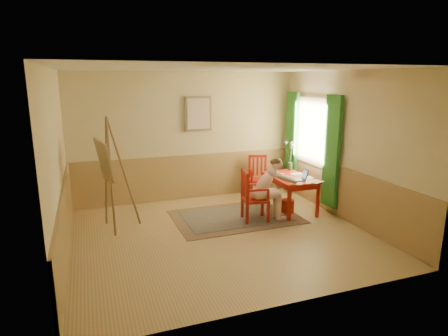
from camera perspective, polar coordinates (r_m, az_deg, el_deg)
name	(u,v)px	position (r m, az deg, el deg)	size (l,w,h in m)	color
room	(221,156)	(6.32, -0.44, 1.84)	(5.04, 4.54, 2.84)	tan
wainscot	(207,194)	(7.28, -2.52, -3.96)	(5.00, 4.50, 1.00)	tan
window	(311,141)	(8.36, 12.83, 3.93)	(0.12, 2.01, 2.20)	white
wall_portrait	(198,114)	(8.41, -3.87, 8.09)	(0.60, 0.05, 0.76)	olive
rug	(236,217)	(7.55, 1.76, -7.25)	(2.42, 1.62, 0.02)	#8C7251
table	(290,181)	(7.84, 9.80, -1.89)	(0.72, 1.20, 0.72)	#AF2010
chair_left	(253,196)	(7.21, 4.29, -4.19)	(0.51, 0.50, 0.99)	#AF2010
chair_back	(258,176)	(8.74, 5.13, -1.25)	(0.52, 0.53, 0.94)	#AF2010
figure	(269,186)	(7.25, 6.68, -2.72)	(0.92, 0.46, 1.21)	beige
laptop	(299,178)	(7.56, 11.16, -1.46)	(0.38, 0.27, 0.21)	#1E2338
papers	(299,177)	(7.82, 11.15, -1.29)	(0.74, 1.05, 0.00)	white
vase	(290,157)	(8.32, 9.83, 1.67)	(0.22, 0.31, 0.63)	#3F724C
wastebasket	(288,206)	(7.84, 9.47, -5.65)	(0.26, 0.26, 0.27)	#B32814
easel	(107,164)	(6.92, -17.04, 0.57)	(0.74, 0.91, 2.03)	olive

